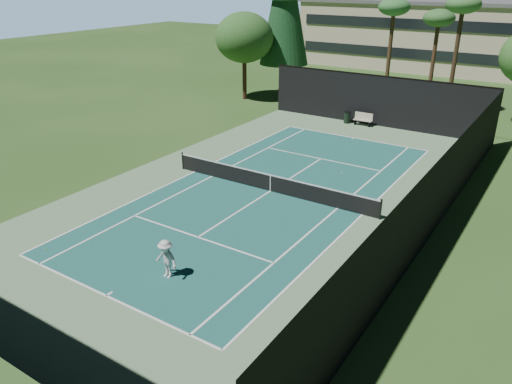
% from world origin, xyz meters
% --- Properties ---
extents(ground, '(160.00, 160.00, 0.00)m').
position_xyz_m(ground, '(0.00, 0.00, 0.00)').
color(ground, '#2A4D1C').
rests_on(ground, ground).
extents(apron_slab, '(18.00, 32.00, 0.01)m').
position_xyz_m(apron_slab, '(0.00, 0.00, 0.01)').
color(apron_slab, '#62865E').
rests_on(apron_slab, ground).
extents(court_surface, '(10.97, 23.77, 0.01)m').
position_xyz_m(court_surface, '(0.00, 0.00, 0.01)').
color(court_surface, '#1C5A54').
rests_on(court_surface, ground).
extents(court_lines, '(11.07, 23.87, 0.01)m').
position_xyz_m(court_lines, '(0.00, 0.00, 0.02)').
color(court_lines, white).
rests_on(court_lines, ground).
extents(tennis_net, '(12.90, 0.10, 1.10)m').
position_xyz_m(tennis_net, '(0.00, 0.00, 0.56)').
color(tennis_net, black).
rests_on(tennis_net, ground).
extents(fence, '(18.04, 32.05, 4.03)m').
position_xyz_m(fence, '(0.00, 0.06, 2.01)').
color(fence, black).
rests_on(fence, ground).
extents(player, '(1.11, 0.68, 1.66)m').
position_xyz_m(player, '(1.05, -9.62, 0.83)').
color(player, silver).
rests_on(player, ground).
extents(tennis_ball_a, '(0.06, 0.06, 0.06)m').
position_xyz_m(tennis_ball_a, '(-4.91, -10.95, 0.03)').
color(tennis_ball_a, '#C0DB31').
rests_on(tennis_ball_a, ground).
extents(tennis_ball_b, '(0.08, 0.08, 0.08)m').
position_xyz_m(tennis_ball_b, '(-2.92, 1.28, 0.04)').
color(tennis_ball_b, yellow).
rests_on(tennis_ball_b, ground).
extents(tennis_ball_c, '(0.07, 0.07, 0.07)m').
position_xyz_m(tennis_ball_c, '(2.22, 4.79, 0.04)').
color(tennis_ball_c, '#D2E233').
rests_on(tennis_ball_c, ground).
extents(tennis_ball_d, '(0.08, 0.08, 0.08)m').
position_xyz_m(tennis_ball_d, '(-2.39, 2.16, 0.04)').
color(tennis_ball_d, '#BAD22F').
rests_on(tennis_ball_d, ground).
extents(park_bench, '(1.50, 0.45, 1.02)m').
position_xyz_m(park_bench, '(-0.73, 15.45, 0.55)').
color(park_bench, '#B8AE98').
rests_on(park_bench, ground).
extents(trash_bin, '(0.56, 0.56, 0.95)m').
position_xyz_m(trash_bin, '(-2.09, 15.38, 0.48)').
color(trash_bin, black).
rests_on(trash_bin, ground).
extents(palm_a, '(2.80, 2.80, 9.32)m').
position_xyz_m(palm_a, '(-2.00, 24.00, 8.19)').
color(palm_a, '#47321E').
rests_on(palm_a, ground).
extents(palm_b, '(2.80, 2.80, 8.42)m').
position_xyz_m(palm_b, '(1.50, 26.00, 7.36)').
color(palm_b, '#4B3020').
rests_on(palm_b, ground).
extents(palm_c, '(2.80, 2.80, 9.77)m').
position_xyz_m(palm_c, '(4.00, 23.00, 8.60)').
color(palm_c, '#3F2C1B').
rests_on(palm_c, ground).
extents(decid_tree_c, '(5.44, 5.44, 8.09)m').
position_xyz_m(decid_tree_c, '(-14.00, 18.00, 5.76)').
color(decid_tree_c, '#472D1E').
rests_on(decid_tree_c, ground).
extents(campus_building, '(40.50, 12.50, 8.30)m').
position_xyz_m(campus_building, '(0.00, 45.98, 4.21)').
color(campus_building, beige).
rests_on(campus_building, ground).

